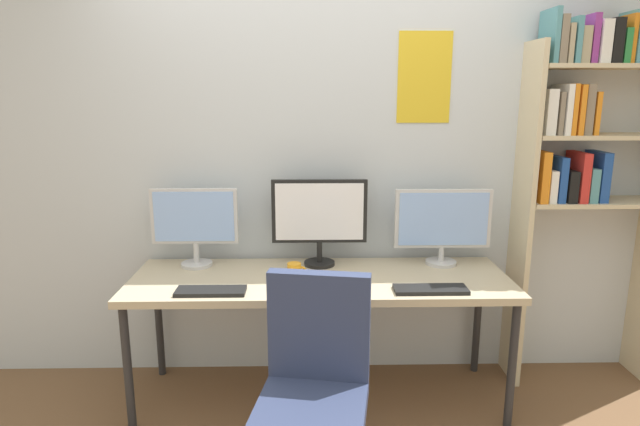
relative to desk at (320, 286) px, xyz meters
name	(u,v)px	position (x,y,z in m)	size (l,w,h in m)	color
wall_back	(319,166)	(0.00, 0.42, 0.61)	(4.48, 0.11, 2.60)	silver
desk	(320,286)	(0.00, 0.00, 0.00)	(2.08, 0.68, 0.74)	tan
bookshelf	(584,147)	(1.52, 0.23, 0.74)	(0.83, 0.28, 2.17)	beige
office_chair	(314,415)	(-0.04, -0.78, -0.29)	(0.52, 0.52, 0.99)	#2D2D33
monitor_left	(195,222)	(-0.72, 0.21, 0.32)	(0.50, 0.18, 0.46)	silver
monitor_center	(319,216)	(0.00, 0.21, 0.35)	(0.55, 0.18, 0.51)	black
monitor_right	(443,223)	(0.72, 0.21, 0.30)	(0.56, 0.18, 0.45)	silver
keyboard_left	(211,291)	(-0.56, -0.23, 0.06)	(0.35, 0.13, 0.02)	black
keyboard_right	(431,289)	(0.56, -0.23, 0.06)	(0.37, 0.13, 0.02)	black
computer_mouse	(334,287)	(0.07, -0.20, 0.07)	(0.06, 0.10, 0.03)	#38383D
coffee_mug	(295,271)	(-0.14, -0.03, 0.10)	(0.11, 0.08, 0.09)	orange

